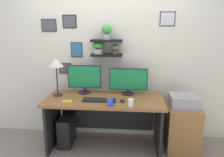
{
  "coord_description": "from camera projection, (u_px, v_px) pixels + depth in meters",
  "views": [
    {
      "loc": [
        0.35,
        -2.83,
        1.77
      ],
      "look_at": [
        0.1,
        0.05,
        1.02
      ],
      "focal_mm": 35.05,
      "sensor_mm": 36.0,
      "label": 1
    }
  ],
  "objects": [
    {
      "name": "desk",
      "position": [
        105.0,
        111.0,
        3.12
      ],
      "size": [
        1.63,
        0.68,
        0.75
      ],
      "color": "brown",
      "rests_on": "ground"
    },
    {
      "name": "scissors_tray",
      "position": [
        67.0,
        102.0,
        2.85
      ],
      "size": [
        0.14,
        0.11,
        0.02
      ],
      "primitive_type": "cube",
      "rotation": [
        0.0,
        0.0,
        0.27
      ],
      "color": "yellow",
      "rests_on": "desk"
    },
    {
      "name": "monitor_left",
      "position": [
        84.0,
        78.0,
        3.19
      ],
      "size": [
        0.49,
        0.18,
        0.42
      ],
      "color": "black",
      "rests_on": "desk"
    },
    {
      "name": "pen_cup",
      "position": [
        131.0,
        103.0,
        2.71
      ],
      "size": [
        0.07,
        0.07,
        0.1
      ],
      "primitive_type": "cylinder",
      "color": "white",
      "rests_on": "desk"
    },
    {
      "name": "ground_plane",
      "position": [
        105.0,
        147.0,
        3.2
      ],
      "size": [
        8.0,
        8.0,
        0.0
      ],
      "primitive_type": "plane",
      "color": "gray"
    },
    {
      "name": "keyboard",
      "position": [
        99.0,
        100.0,
        2.92
      ],
      "size": [
        0.44,
        0.14,
        0.02
      ],
      "primitive_type": "cube",
      "color": "black",
      "rests_on": "desk"
    },
    {
      "name": "desk_lamp",
      "position": [
        56.0,
        65.0,
        3.02
      ],
      "size": [
        0.21,
        0.21,
        0.54
      ],
      "color": "#2D2D33",
      "rests_on": "desk"
    },
    {
      "name": "coffee_mug",
      "position": [
        110.0,
        102.0,
        2.74
      ],
      "size": [
        0.08,
        0.08,
        0.09
      ],
      "primitive_type": "cylinder",
      "color": "blue",
      "rests_on": "desk"
    },
    {
      "name": "printer",
      "position": [
        184.0,
        101.0,
        3.0
      ],
      "size": [
        0.38,
        0.34,
        0.17
      ],
      "primitive_type": "cube",
      "color": "#9E9EA3",
      "rests_on": "drawer_cabinet"
    },
    {
      "name": "drawer_cabinet",
      "position": [
        181.0,
        128.0,
        3.1
      ],
      "size": [
        0.44,
        0.5,
        0.63
      ],
      "primitive_type": "cube",
      "color": "#9E6B38",
      "rests_on": "ground"
    },
    {
      "name": "computer_tower_left",
      "position": [
        67.0,
        130.0,
        3.24
      ],
      "size": [
        0.18,
        0.4,
        0.43
      ],
      "primitive_type": "cube",
      "color": "black",
      "rests_on": "ground"
    },
    {
      "name": "monitor_right",
      "position": [
        128.0,
        81.0,
        3.14
      ],
      "size": [
        0.55,
        0.18,
        0.38
      ],
      "color": "black",
      "rests_on": "desk"
    },
    {
      "name": "computer_mouse",
      "position": [
        122.0,
        101.0,
        2.88
      ],
      "size": [
        0.06,
        0.09,
        0.03
      ],
      "primitive_type": "ellipsoid",
      "color": "black",
      "rests_on": "desk"
    },
    {
      "name": "back_wall_assembly",
      "position": [
        107.0,
        51.0,
        3.28
      ],
      "size": [
        4.4,
        0.24,
        2.7
      ],
      "color": "silver",
      "rests_on": "ground"
    }
  ]
}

